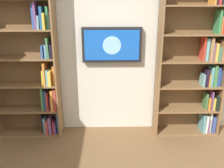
# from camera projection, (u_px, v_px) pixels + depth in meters

# --- Properties ---
(wall_back) EXTENTS (4.52, 0.06, 2.70)m
(wall_back) POSITION_uv_depth(u_px,v_px,m) (108.00, 38.00, 3.31)
(wall_back) COLOR beige
(wall_back) RESTS_ON ground
(bookshelf_left) EXTENTS (0.90, 0.28, 2.14)m
(bookshelf_left) POSITION_uv_depth(u_px,v_px,m) (199.00, 60.00, 3.26)
(bookshelf_left) COLOR brown
(bookshelf_left) RESTS_ON ground
(bookshelf_right) EXTENTS (0.90, 0.28, 2.23)m
(bookshelf_right) POSITION_uv_depth(u_px,v_px,m) (32.00, 58.00, 3.21)
(bookshelf_right) COLOR brown
(bookshelf_right) RESTS_ON ground
(wall_mounted_tv) EXTENTS (0.80, 0.07, 0.47)m
(wall_mounted_tv) POSITION_uv_depth(u_px,v_px,m) (112.00, 45.00, 3.26)
(wall_mounted_tv) COLOR black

